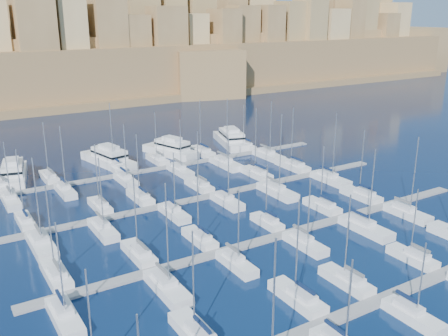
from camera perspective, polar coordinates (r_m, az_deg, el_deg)
ground at (r=92.45m, az=2.15°, el=-5.04°), size 600.00×600.00×0.00m
pontoon_near at (r=69.79m, az=18.30°, el=-13.79°), size 84.00×2.00×0.40m
pontoon_mid_near at (r=83.52m, az=6.76°, el=-7.57°), size 84.00×2.00×0.40m
pontoon_mid_far at (r=100.25m, az=-1.03°, el=-3.07°), size 84.00×2.00×0.40m
pontoon_far at (r=118.71m, az=-6.45°, el=0.12°), size 84.00×2.00×0.40m
sailboat_1 at (r=59.13m, az=-3.12°, el=-18.43°), size 2.74×9.15×13.50m
sailboat_2 at (r=66.00m, az=8.42°, el=-14.40°), size 2.70×9.02×14.21m
sailboat_3 at (r=70.81m, az=13.85°, el=-12.39°), size 2.53×8.44×13.23m
sailboat_4 at (r=79.77m, az=20.77°, el=-9.52°), size 2.39×7.97×11.56m
sailboat_9 at (r=66.03m, az=20.76°, el=-15.49°), size 2.38×7.93×10.76m
sailboat_12 at (r=74.03m, az=-18.64°, el=-11.44°), size 2.71×9.02×13.79m
sailboat_13 at (r=76.85m, az=-9.69°, el=-9.60°), size 2.60×8.67×13.28m
sailboat_14 at (r=80.54m, az=-2.77°, el=-8.04°), size 2.45×8.17×12.45m
sailboat_15 at (r=86.68m, az=4.98°, el=-6.18°), size 2.20×7.34×11.20m
sailboat_16 at (r=94.85m, az=11.18°, el=-4.31°), size 2.50×8.35×12.46m
sailboat_17 at (r=102.18m, az=15.42°, el=-3.00°), size 2.73×9.11×14.09m
sailboat_18 at (r=64.64m, az=-17.76°, el=-15.89°), size 2.68×8.92×13.40m
sailboat_19 at (r=67.79m, az=-6.52°, el=-13.37°), size 2.90×9.68×15.70m
sailboat_20 at (r=73.17m, az=1.41°, el=-10.81°), size 2.42×8.08×12.31m
sailboat_21 at (r=79.92m, az=9.21°, el=-8.48°), size 2.54×8.48×11.64m
sailboat_22 at (r=87.49m, az=15.84°, el=-6.55°), size 3.04×10.12×14.87m
sailboat_23 at (r=95.87m, az=20.19°, el=-4.84°), size 2.70×9.01×15.26m
sailboat_24 at (r=93.19m, az=-21.77°, el=-5.67°), size 2.32×7.75×13.82m
sailboat_25 at (r=96.04m, az=-13.97°, el=-4.22°), size 2.43×8.10×12.79m
sailboat_26 at (r=98.78m, az=-9.52°, el=-3.31°), size 2.60×8.68×13.53m
sailboat_27 at (r=104.02m, az=-2.83°, el=-2.01°), size 2.60×8.68×12.49m
sailboat_28 at (r=111.71m, az=3.74°, el=-0.62°), size 2.80×9.32×15.68m
sailboat_29 at (r=118.10m, az=7.86°, el=0.26°), size 2.97×9.92×14.78m
sailboat_30 at (r=83.44m, az=-20.15°, el=-8.19°), size 3.08×10.26×15.28m
sailboat_31 at (r=86.07m, az=-13.67°, el=-6.79°), size 2.72×9.07×13.59m
sailboat_32 at (r=90.65m, az=-5.76°, el=-5.10°), size 2.59×8.62×12.51m
sailboat_33 at (r=95.57m, az=0.33°, el=-3.78°), size 2.65×8.83×13.55m
sailboat_34 at (r=101.15m, az=6.09°, el=-2.63°), size 3.11×10.36×16.92m
sailboat_35 at (r=110.31m, az=12.03°, el=-1.21°), size 3.01×10.05×15.60m
sailboat_36 at (r=113.74m, az=-23.97°, el=-1.83°), size 2.34×7.81×12.92m
sailboat_37 at (r=115.54m, az=-19.34°, el=-1.00°), size 2.60×8.66×13.19m
sailboat_38 at (r=119.50m, az=-12.41°, el=0.22°), size 2.78×9.27×15.86m
sailboat_39 at (r=123.06m, az=-7.60°, el=0.96°), size 2.62×8.74×12.65m
sailboat_40 at (r=128.88m, az=-2.57°, el=1.87°), size 2.93×9.76×14.48m
sailboat_41 at (r=134.67m, az=2.36°, el=2.55°), size 2.43×8.11×12.12m
sailboat_42 at (r=104.18m, az=-23.18°, el=-3.43°), size 2.67×8.90×12.74m
sailboat_43 at (r=105.98m, az=-17.68°, el=-2.46°), size 2.60×8.66×14.43m
sailboat_44 at (r=109.37m, az=-11.15°, el=-1.34°), size 2.64×8.80×13.34m
sailboat_45 at (r=114.13m, az=-5.04°, el=-0.27°), size 2.71×9.03×12.97m
sailboat_46 at (r=118.83m, az=0.18°, el=0.55°), size 3.22×10.75×16.65m
sailboat_47 at (r=125.97m, az=5.09°, el=1.45°), size 3.09×10.29×14.81m
motor_yacht_a at (r=118.14m, az=-22.92°, el=-0.50°), size 8.31×17.07×5.25m
motor_yacht_b at (r=123.19m, az=-13.07°, el=1.16°), size 8.65×18.02×5.25m
motor_yacht_c at (r=128.50m, az=-6.07°, el=2.19°), size 9.63×16.77×5.25m
motor_yacht_d at (r=138.08m, az=0.81°, el=3.37°), size 10.07×18.76×5.25m
fortified_city at (r=231.97m, az=-20.09°, el=11.35°), size 460.00×108.95×59.52m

